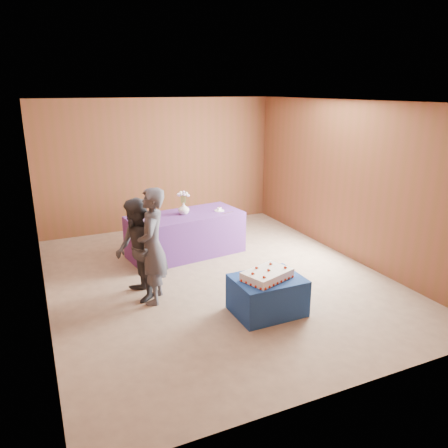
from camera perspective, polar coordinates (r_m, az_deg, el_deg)
ground at (r=6.98m, az=-1.01°, el=-7.04°), size 6.00×6.00×0.00m
room_shell at (r=6.45m, az=-1.09°, el=7.73°), size 5.04×6.04×2.72m
cake_table at (r=5.90m, az=5.67°, el=-9.22°), size 0.91×0.71×0.50m
serving_table at (r=7.84m, az=-5.03°, el=-1.37°), size 2.10×1.16×0.75m
sheet_cake at (r=5.74m, az=5.65°, el=-6.60°), size 0.75×0.63×0.15m
vase at (r=7.71m, az=-5.29°, el=2.02°), size 0.20×0.20×0.21m
flower_spray at (r=7.65m, az=-5.35°, el=3.82°), size 0.23×0.23×0.17m
platter at (r=7.48m, az=-9.81°, el=0.62°), size 0.44×0.44×0.02m
plate at (r=7.91m, az=-0.61°, el=1.77°), size 0.18×0.18×0.01m
cake_slice at (r=7.90m, az=-0.61°, el=2.00°), size 0.07×0.06×0.07m
knife at (r=7.78m, az=0.48°, el=1.47°), size 0.25×0.10×0.00m
guest_left at (r=6.04m, az=-9.34°, el=-2.90°), size 0.59×0.70×1.63m
guest_right at (r=6.18m, az=-11.28°, el=-3.38°), size 0.58×0.73×1.46m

